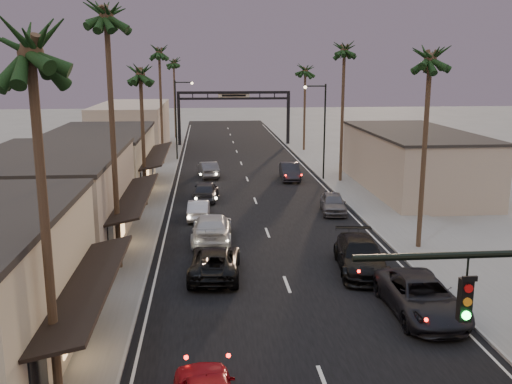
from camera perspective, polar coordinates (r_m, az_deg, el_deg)
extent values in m
plane|color=slate|center=(48.76, -0.37, -0.07)|extent=(200.00, 200.00, 0.00)
cube|color=black|center=(53.63, -0.81, 1.09)|extent=(14.00, 120.00, 0.02)
cube|color=slate|center=(60.62, -10.32, 2.28)|extent=(5.00, 92.00, 0.12)
cube|color=slate|center=(61.83, 7.52, 2.57)|extent=(5.00, 92.00, 0.12)
cube|color=gray|center=(35.53, -19.79, -1.06)|extent=(8.00, 14.00, 5.50)
cube|color=beige|center=(50.91, -15.33, 2.88)|extent=(8.00, 16.00, 5.00)
cube|color=gray|center=(73.39, -12.26, 6.28)|extent=(8.00, 20.00, 6.00)
cube|color=gray|center=(51.34, 15.41, 2.96)|extent=(8.00, 18.00, 5.00)
cube|color=black|center=(13.75, 20.16, -10.08)|extent=(0.28, 0.22, 1.00)
cube|color=black|center=(77.83, -7.70, 7.16)|extent=(0.40, 0.40, 7.00)
cube|color=black|center=(78.57, 3.23, 7.31)|extent=(0.40, 0.40, 7.00)
cube|color=black|center=(77.60, -2.23, 9.92)|extent=(15.20, 0.35, 0.35)
cube|color=black|center=(77.64, -2.23, 9.33)|extent=(15.20, 0.30, 0.30)
cube|color=beige|center=(77.60, -2.23, 9.62)|extent=(4.20, 0.12, 1.00)
cylinder|color=black|center=(53.93, 6.86, 5.91)|extent=(0.16, 0.16, 9.00)
cylinder|color=black|center=(53.41, 5.92, 10.49)|extent=(2.00, 0.12, 0.12)
sphere|color=#FFD899|center=(53.26, 4.95, 10.40)|extent=(0.30, 0.30, 0.30)
cylinder|color=black|center=(65.79, -8.00, 7.06)|extent=(0.16, 0.16, 9.00)
cylinder|color=black|center=(65.48, -7.23, 10.83)|extent=(2.00, 0.12, 0.12)
sphere|color=#FFD899|center=(65.46, -6.42, 10.76)|extent=(0.30, 0.30, 0.30)
cylinder|color=#38281C|center=(17.84, -20.20, -5.06)|extent=(0.28, 0.28, 11.00)
sphere|color=black|center=(17.10, -21.79, 14.85)|extent=(3.20, 3.20, 3.20)
cylinder|color=#38281C|center=(30.08, -14.06, 4.23)|extent=(0.28, 0.28, 13.00)
sphere|color=black|center=(29.94, -14.82, 17.80)|extent=(3.20, 3.20, 3.20)
cylinder|color=#38281C|center=(44.04, -11.21, 4.93)|extent=(0.28, 0.28, 10.00)
sphere|color=black|center=(43.67, -11.53, 12.23)|extent=(3.20, 3.20, 3.20)
cylinder|color=#38281C|center=(62.77, -9.46, 8.13)|extent=(0.28, 0.28, 12.00)
sphere|color=black|center=(62.62, -9.68, 14.16)|extent=(3.20, 3.20, 3.20)
cylinder|color=#38281C|center=(34.20, 16.44, 3.36)|extent=(0.28, 0.28, 11.00)
sphere|color=black|center=(33.83, 17.10, 13.61)|extent=(3.20, 3.20, 3.20)
cylinder|color=#38281C|center=(53.12, 8.62, 7.38)|extent=(0.28, 0.28, 12.00)
sphere|color=black|center=(52.95, 8.86, 14.51)|extent=(3.20, 3.20, 3.20)
cylinder|color=#38281C|center=(72.72, 4.87, 8.05)|extent=(0.28, 0.28, 10.00)
sphere|color=black|center=(72.50, 4.96, 12.46)|extent=(3.20, 3.20, 3.20)
cylinder|color=#38281C|center=(85.69, -8.12, 8.98)|extent=(0.28, 0.28, 11.00)
sphere|color=black|center=(85.54, -8.25, 13.06)|extent=(3.20, 3.20, 3.20)
imported|color=black|center=(29.68, -4.13, -6.97)|extent=(2.89, 5.62, 1.52)
imported|color=#AAAAAF|center=(40.67, -5.74, -1.72)|extent=(1.60, 4.17, 1.36)
imported|color=#AEAEAE|center=(35.31, -4.45, -3.60)|extent=(2.63, 6.01, 1.72)
imported|color=black|center=(46.00, -5.05, 0.12)|extent=(2.36, 4.83, 1.59)
imported|color=#444448|center=(55.74, -4.79, 2.28)|extent=(2.22, 4.80, 1.52)
imported|color=black|center=(26.19, 16.20, -10.01)|extent=(2.78, 5.99, 1.66)
imported|color=black|center=(30.69, 10.40, -6.29)|extent=(3.05, 6.13, 1.71)
imported|color=#505055|center=(42.40, 7.71, -1.09)|extent=(2.24, 4.51, 1.48)
imported|color=black|center=(54.25, 3.40, 2.06)|extent=(1.87, 4.89, 1.59)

